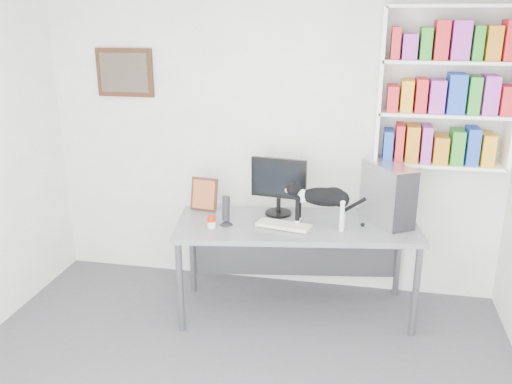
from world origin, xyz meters
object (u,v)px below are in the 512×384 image
(bookshelf, at_px, (446,88))
(cat, at_px, (322,207))
(desk, at_px, (296,268))
(keyboard, at_px, (284,225))
(speaker, at_px, (226,210))
(pc_tower, at_px, (388,194))
(monitor, at_px, (279,186))
(leaning_print, at_px, (204,194))
(soup_can, at_px, (212,222))

(bookshelf, bearing_deg, cat, -152.96)
(desk, bearing_deg, keyboard, -141.29)
(speaker, bearing_deg, pc_tower, 10.96)
(monitor, bearing_deg, keyboard, -65.05)
(bookshelf, bearing_deg, leaning_print, -172.91)
(leaning_print, xyz_separation_m, soup_can, (0.17, -0.37, -0.10))
(speaker, height_order, soup_can, speaker)
(bookshelf, relative_size, leaning_print, 4.27)
(keyboard, xyz_separation_m, speaker, (-0.46, -0.04, 0.11))
(cat, bearing_deg, leaning_print, 171.01)
(leaning_print, distance_m, cat, 1.04)
(pc_tower, relative_size, leaning_print, 1.65)
(desk, bearing_deg, monitor, 126.55)
(monitor, bearing_deg, pc_tower, 7.20)
(pc_tower, xyz_separation_m, leaning_print, (-1.51, -0.01, -0.09))
(leaning_print, bearing_deg, keyboard, -11.93)
(bookshelf, relative_size, keyboard, 2.95)
(soup_can, bearing_deg, speaker, 35.93)
(desk, height_order, pc_tower, pc_tower)
(cat, bearing_deg, monitor, 151.64)
(keyboard, bearing_deg, desk, 58.50)
(desk, bearing_deg, bookshelf, 11.21)
(soup_can, xyz_separation_m, cat, (0.85, 0.16, 0.12))
(pc_tower, relative_size, speaker, 1.93)
(keyboard, xyz_separation_m, leaning_print, (-0.72, 0.26, 0.13))
(bookshelf, height_order, speaker, bookshelf)
(desk, bearing_deg, cat, -24.31)
(keyboard, bearing_deg, monitor, 118.32)
(bookshelf, distance_m, keyboard, 1.64)
(desk, relative_size, monitor, 3.90)
(monitor, distance_m, speaker, 0.50)
(soup_can, distance_m, cat, 0.87)
(speaker, relative_size, cat, 0.44)
(bookshelf, xyz_separation_m, speaker, (-1.63, -0.54, -0.93))
(desk, distance_m, speaker, 0.77)
(monitor, xyz_separation_m, keyboard, (0.09, -0.28, -0.23))
(keyboard, bearing_deg, speaker, -163.94)
(bookshelf, xyz_separation_m, cat, (-0.89, -0.45, -0.88))
(monitor, relative_size, leaning_print, 1.70)
(monitor, distance_m, soup_can, 0.64)
(bookshelf, height_order, desk, bookshelf)
(monitor, height_order, soup_can, monitor)
(bookshelf, height_order, monitor, bookshelf)
(desk, bearing_deg, speaker, -174.42)
(desk, relative_size, leaning_print, 6.61)
(monitor, height_order, speaker, monitor)
(desk, xyz_separation_m, keyboard, (-0.09, -0.10, 0.42))
(bookshelf, bearing_deg, pc_tower, -149.56)
(bookshelf, bearing_deg, monitor, -170.02)
(bookshelf, bearing_deg, desk, -159.89)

